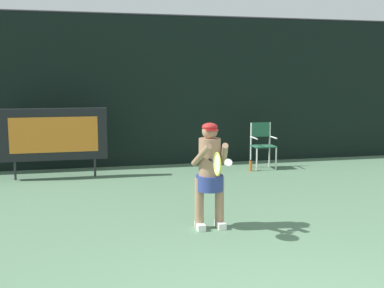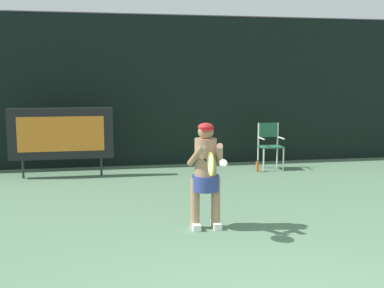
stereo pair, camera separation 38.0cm
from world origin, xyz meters
TOP-DOWN VIEW (x-y plane):
  - backdrop_screen at (0.00, 8.50)m, footprint 18.00×0.12m
  - scoreboard at (-2.38, 7.38)m, footprint 2.20×0.21m
  - umpire_chair at (2.36, 7.46)m, footprint 0.52×0.44m
  - water_bottle at (1.96, 7.16)m, footprint 0.07×0.07m
  - tennis_player at (-0.06, 3.35)m, footprint 0.53×0.60m
  - tennis_racket at (-0.11, 2.84)m, footprint 0.03×0.60m

SIDE VIEW (x-z plane):
  - water_bottle at x=1.96m, z-range -0.01..0.26m
  - umpire_chair at x=2.36m, z-range 0.08..1.16m
  - tennis_player at x=-0.06m, z-range 0.08..1.59m
  - scoreboard at x=-2.38m, z-range 0.20..1.70m
  - tennis_racket at x=-0.11m, z-range 0.87..1.18m
  - backdrop_screen at x=0.00m, z-range -0.02..3.64m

